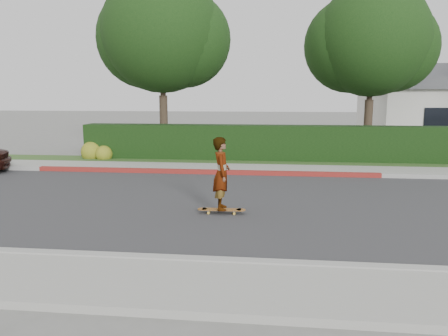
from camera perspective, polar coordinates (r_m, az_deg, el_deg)
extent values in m
plane|color=slate|center=(11.35, 19.57, -4.98)|extent=(120.00, 120.00, 0.00)
cube|color=#2D2D30|center=(11.35, 19.57, -4.96)|extent=(60.00, 8.00, 0.01)
cube|color=#9E9E99|center=(7.58, 26.65, -12.12)|extent=(60.00, 0.20, 0.15)
cube|color=#9E9E99|center=(15.26, 16.17, -0.87)|extent=(60.00, 0.20, 0.15)
cube|color=maroon|center=(15.23, -2.70, -0.51)|extent=(12.00, 0.21, 0.15)
cube|color=gray|center=(16.14, 15.65, -0.35)|extent=(60.00, 1.60, 0.12)
cube|color=#2D4C1E|center=(17.70, 14.84, 0.51)|extent=(60.00, 1.60, 0.10)
cube|color=black|center=(18.02, 5.17, 3.20)|extent=(15.00, 1.00, 1.50)
sphere|color=#2D4C19|center=(19.23, -16.87, 2.03)|extent=(0.90, 0.90, 0.90)
sphere|color=#2D4C19|center=(18.83, -15.43, 1.78)|extent=(0.70, 0.70, 0.70)
cylinder|color=#33261C|center=(19.87, -7.86, 5.48)|extent=(0.36, 0.36, 2.70)
cylinder|color=#33261C|center=(19.83, -7.99, 11.32)|extent=(0.24, 0.24, 2.25)
sphere|color=black|center=(19.99, -8.13, 17.13)|extent=(5.20, 5.20, 5.20)
sphere|color=black|center=(20.56, -10.08, 16.31)|extent=(4.42, 4.42, 4.42)
sphere|color=black|center=(20.05, -5.29, 16.30)|extent=(4.16, 4.16, 4.16)
cylinder|color=#33261C|center=(20.18, 18.25, 4.89)|extent=(0.36, 0.36, 2.52)
cylinder|color=#33261C|center=(20.12, 18.54, 10.26)|extent=(0.24, 0.24, 2.10)
sphere|color=black|center=(20.25, 18.83, 15.61)|extent=(4.80, 4.80, 4.80)
sphere|color=black|center=(20.48, 16.29, 15.09)|extent=(4.08, 4.08, 4.08)
sphere|color=black|center=(20.71, 21.12, 14.50)|extent=(3.84, 3.84, 3.84)
cube|color=black|center=(24.11, 26.25, 5.89)|extent=(1.40, 0.06, 1.00)
cylinder|color=gold|center=(10.15, -2.06, -5.88)|extent=(0.06, 0.04, 0.06)
cylinder|color=gold|center=(10.32, -1.94, -5.63)|extent=(0.06, 0.04, 0.06)
cylinder|color=gold|center=(10.10, 1.34, -5.96)|extent=(0.06, 0.04, 0.06)
cylinder|color=gold|center=(10.26, 1.40, -5.70)|extent=(0.06, 0.04, 0.06)
cube|color=silver|center=(10.22, -2.00, -5.52)|extent=(0.05, 0.18, 0.02)
cube|color=silver|center=(10.17, 1.37, -5.60)|extent=(0.05, 0.18, 0.02)
cube|color=brown|center=(10.19, -0.32, -5.44)|extent=(0.90, 0.24, 0.02)
cylinder|color=brown|center=(10.24, -2.84, -5.38)|extent=(0.23, 0.23, 0.02)
cylinder|color=brown|center=(10.16, 2.22, -5.49)|extent=(0.23, 0.23, 0.02)
imported|color=white|center=(10.00, -0.32, -0.73)|extent=(0.48, 0.66, 1.68)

